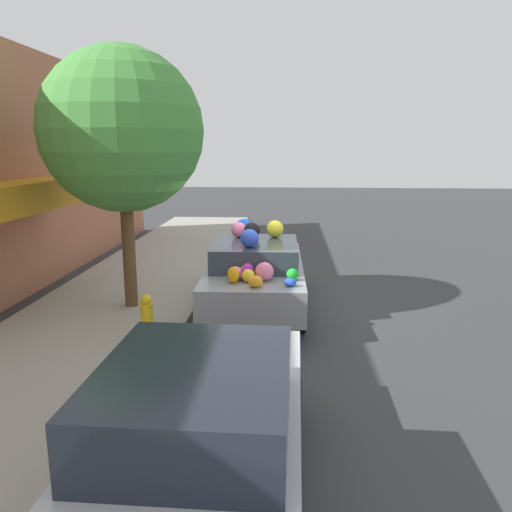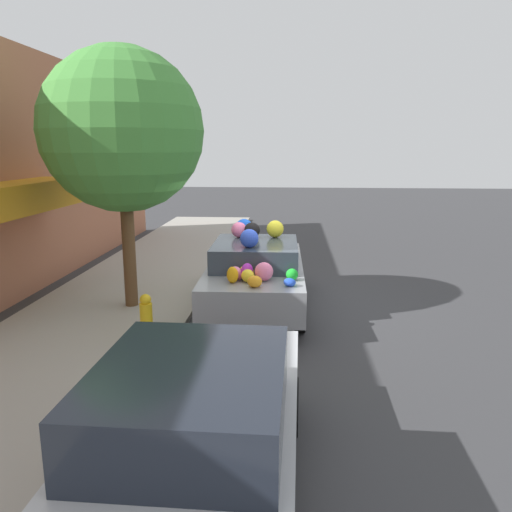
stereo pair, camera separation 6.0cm
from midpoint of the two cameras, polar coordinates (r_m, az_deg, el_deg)
ground_plane at (r=9.86m, az=-0.09°, el=-5.92°), size 60.00×60.00×0.00m
sidewalk_curb at (r=10.39m, az=-15.18°, el=-5.07°), size 24.00×3.20×0.11m
street_tree at (r=9.49m, az=-14.84°, el=13.64°), size 2.92×2.92×4.73m
fire_hydrant at (r=8.20m, az=-12.23°, el=-6.66°), size 0.20×0.20×0.70m
art_car at (r=9.62m, az=0.19°, el=-1.79°), size 4.09×1.87×1.68m
parked_car_plain at (r=4.44m, az=-6.55°, el=-19.79°), size 4.11×1.76×1.43m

